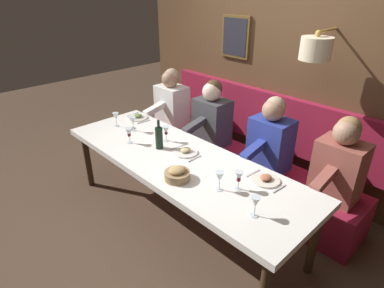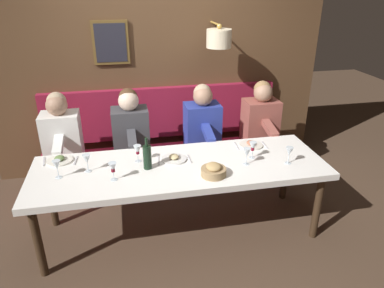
% 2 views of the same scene
% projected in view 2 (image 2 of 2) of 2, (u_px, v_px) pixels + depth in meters
% --- Properties ---
extents(ground_plane, '(12.00, 12.00, 0.00)m').
position_uv_depth(ground_plane, '(181.00, 230.00, 3.61)').
color(ground_plane, '#4C3828').
extents(dining_table, '(0.90, 2.70, 0.74)m').
position_uv_depth(dining_table, '(180.00, 171.00, 3.32)').
color(dining_table, white).
rests_on(dining_table, ground_plane).
extents(banquette_bench, '(0.52, 2.90, 0.45)m').
position_uv_depth(banquette_bench, '(168.00, 169.00, 4.30)').
color(banquette_bench, maroon).
rests_on(banquette_bench, ground_plane).
extents(back_wall_panel, '(0.59, 4.10, 2.90)m').
position_uv_depth(back_wall_panel, '(159.00, 64.00, 4.34)').
color(back_wall_panel, brown).
rests_on(back_wall_panel, ground_plane).
extents(diner_nearest, '(0.60, 0.40, 0.79)m').
position_uv_depth(diner_nearest, '(261.00, 116.00, 4.25)').
color(diner_nearest, '#934C42').
rests_on(diner_nearest, banquette_bench).
extents(diner_near, '(0.60, 0.40, 0.79)m').
position_uv_depth(diner_near, '(202.00, 121.00, 4.12)').
color(diner_near, '#283893').
rests_on(diner_near, banquette_bench).
extents(diner_middle, '(0.60, 0.40, 0.79)m').
position_uv_depth(diner_middle, '(130.00, 126.00, 3.98)').
color(diner_middle, '#3D3D42').
rests_on(diner_middle, banquette_bench).
extents(diner_far, '(0.60, 0.40, 0.79)m').
position_uv_depth(diner_far, '(61.00, 131.00, 3.84)').
color(diner_far, white).
rests_on(diner_far, banquette_bench).
extents(place_setting_0, '(0.24, 0.31, 0.05)m').
position_uv_depth(place_setting_0, '(174.00, 158.00, 3.39)').
color(place_setting_0, silver).
rests_on(place_setting_0, dining_table).
extents(place_setting_1, '(0.24, 0.32, 0.05)m').
position_uv_depth(place_setting_1, '(251.00, 145.00, 3.67)').
color(place_setting_1, silver).
rests_on(place_setting_1, dining_table).
extents(place_setting_2, '(0.24, 0.32, 0.05)m').
position_uv_depth(place_setting_2, '(60.00, 160.00, 3.36)').
color(place_setting_2, silver).
rests_on(place_setting_2, dining_table).
extents(wine_glass_0, '(0.07, 0.07, 0.16)m').
position_uv_depth(wine_glass_0, '(57.00, 166.00, 3.04)').
color(wine_glass_0, silver).
rests_on(wine_glass_0, dining_table).
extents(wine_glass_1, '(0.07, 0.07, 0.16)m').
position_uv_depth(wine_glass_1, '(289.00, 152.00, 3.28)').
color(wine_glass_1, silver).
rests_on(wine_glass_1, dining_table).
extents(wine_glass_2, '(0.07, 0.07, 0.16)m').
position_uv_depth(wine_glass_2, '(247.00, 153.00, 3.26)').
color(wine_glass_2, silver).
rests_on(wine_glass_2, dining_table).
extents(wine_glass_3, '(0.07, 0.07, 0.16)m').
position_uv_depth(wine_glass_3, '(113.00, 168.00, 3.01)').
color(wine_glass_3, silver).
rests_on(wine_glass_3, dining_table).
extents(wine_glass_4, '(0.07, 0.07, 0.16)m').
position_uv_depth(wine_glass_4, '(87.00, 160.00, 3.14)').
color(wine_glass_4, silver).
rests_on(wine_glass_4, dining_table).
extents(wine_glass_5, '(0.07, 0.07, 0.16)m').
position_uv_depth(wine_glass_5, '(138.00, 150.00, 3.32)').
color(wine_glass_5, silver).
rests_on(wine_glass_5, dining_table).
extents(wine_glass_6, '(0.07, 0.07, 0.16)m').
position_uv_depth(wine_glass_6, '(253.00, 147.00, 3.38)').
color(wine_glass_6, silver).
rests_on(wine_glass_6, dining_table).
extents(wine_bottle, '(0.08, 0.08, 0.30)m').
position_uv_depth(wine_bottle, '(147.00, 157.00, 3.19)').
color(wine_bottle, black).
rests_on(wine_bottle, dining_table).
extents(bread_bowl, '(0.22, 0.22, 0.12)m').
position_uv_depth(bread_bowl, '(214.00, 171.00, 3.10)').
color(bread_bowl, '#9E7F56').
rests_on(bread_bowl, dining_table).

